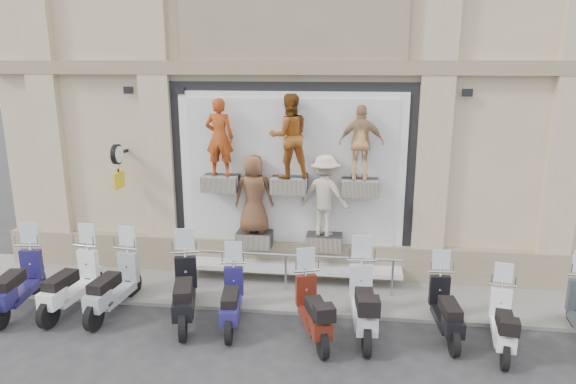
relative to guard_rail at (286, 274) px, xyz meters
name	(u,v)px	position (x,y,z in m)	size (l,w,h in m)	color
ground	(271,340)	(0.00, -2.00, -0.47)	(90.00, 90.00, 0.00)	#2C2C2E
sidewalk	(286,289)	(0.00, 0.10, -0.43)	(16.00, 2.20, 0.08)	gray
building	(309,25)	(0.00, 5.00, 5.54)	(14.00, 8.60, 12.00)	beige
shop_vitrine	(293,179)	(0.07, 0.73, 1.96)	(5.60, 1.04, 4.30)	black
guard_rail	(286,274)	(0.00, 0.00, 0.00)	(5.06, 0.10, 0.93)	#9EA0A5
clock_sign_bracket	(118,161)	(-3.90, 0.47, 2.34)	(0.10, 0.80, 1.02)	black
scooter_a	(16,272)	(-5.31, -1.49, 0.37)	(0.60, 2.06, 1.68)	#1A164D
scooter_b	(70,272)	(-4.24, -1.34, 0.37)	(0.60, 2.05, 1.66)	white
scooter_c	(112,275)	(-3.34, -1.33, 0.36)	(0.59, 2.02, 1.64)	gray
scooter_d	(184,281)	(-1.80, -1.47, 0.38)	(0.61, 2.08, 1.69)	black
scooter_e	(231,289)	(-0.85, -1.52, 0.28)	(0.54, 1.84, 1.50)	navy
scooter_f	(313,299)	(0.75, -1.79, 0.30)	(0.55, 1.90, 1.54)	#52180E
scooter_g	(364,291)	(1.66, -1.51, 0.39)	(0.61, 2.11, 1.71)	silver
scooter_h	(447,299)	(3.18, -1.41, 0.28)	(0.53, 1.82, 1.48)	black
scooter_i	(504,313)	(4.10, -1.76, 0.25)	(0.51, 1.75, 1.42)	white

